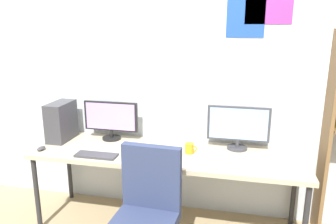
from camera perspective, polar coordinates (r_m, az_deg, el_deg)
wall_back at (r=3.16m, az=1.51°, el=5.39°), size 4.77×0.11×2.60m
desk at (r=2.94m, az=-0.22°, el=-7.79°), size 2.37×0.68×0.74m
monitor_left at (r=3.22m, az=-9.84°, el=-1.17°), size 0.53×0.18×0.37m
monitor_right at (r=2.98m, az=12.03°, el=-2.42°), size 0.55×0.18×0.39m
pc_tower at (r=3.33m, az=-17.94°, el=-1.51°), size 0.17×0.34×0.37m
keyboard_left at (r=2.88m, az=-12.27°, el=-7.31°), size 0.36×0.13×0.02m
keyboard_right at (r=2.64m, az=10.73°, el=-9.39°), size 0.37×0.13×0.02m
computer_mouse at (r=3.16m, az=-21.05°, el=-5.90°), size 0.06×0.10×0.03m
coffee_mug at (r=2.88m, az=3.77°, el=-6.26°), size 0.11×0.08×0.09m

